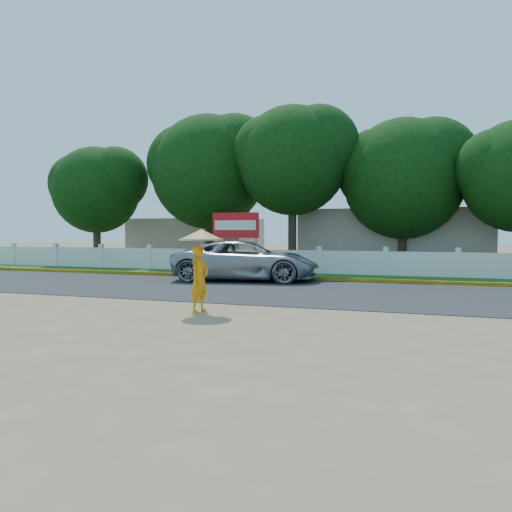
{
  "coord_description": "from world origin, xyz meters",
  "views": [
    {
      "loc": [
        4.64,
        -11.69,
        2.06
      ],
      "look_at": [
        0.0,
        2.0,
        1.3
      ],
      "focal_mm": 35.0,
      "sensor_mm": 36.0,
      "label": 1
    }
  ],
  "objects": [
    {
      "name": "tree_row",
      "position": [
        4.94,
        14.08,
        5.04
      ],
      "size": [
        39.29,
        7.43,
        8.98
      ],
      "color": "#473828",
      "rests_on": "ground"
    },
    {
      "name": "vehicle",
      "position": [
        -2.2,
        7.21,
        0.82
      ],
      "size": [
        6.24,
        3.66,
        1.63
      ],
      "primitive_type": "imported",
      "rotation": [
        0.0,
        0.0,
        1.74
      ],
      "color": "#97999E",
      "rests_on": "ground"
    },
    {
      "name": "monk_with_parasol",
      "position": [
        -0.65,
        -0.42,
        1.35
      ],
      "size": [
        1.14,
        1.14,
        2.08
      ],
      "color": "orange",
      "rests_on": "ground"
    },
    {
      "name": "ground",
      "position": [
        0.0,
        0.0,
        0.0
      ],
      "size": [
        120.0,
        120.0,
        0.0
      ],
      "primitive_type": "plane",
      "color": "#9E8460",
      "rests_on": "ground"
    },
    {
      "name": "billboard",
      "position": [
        -4.61,
        12.3,
        2.14
      ],
      "size": [
        2.5,
        0.13,
        2.95
      ],
      "color": "gray",
      "rests_on": "ground"
    },
    {
      "name": "fence",
      "position": [
        0.0,
        11.2,
        0.55
      ],
      "size": [
        40.0,
        0.1,
        1.1
      ],
      "primitive_type": "cube",
      "color": "silver",
      "rests_on": "ground"
    },
    {
      "name": "building_far",
      "position": [
        -10.0,
        19.0,
        1.4
      ],
      "size": [
        8.0,
        5.0,
        2.8
      ],
      "primitive_type": "cube",
      "color": "#B7AD99",
      "rests_on": "ground"
    },
    {
      "name": "road",
      "position": [
        0.0,
        4.5,
        0.01
      ],
      "size": [
        60.0,
        7.0,
        0.02
      ],
      "primitive_type": "cube",
      "color": "#38383A",
      "rests_on": "ground"
    },
    {
      "name": "curb",
      "position": [
        0.0,
        8.05,
        0.08
      ],
      "size": [
        40.0,
        0.18,
        0.16
      ],
      "primitive_type": "cube",
      "color": "yellow",
      "rests_on": "ground"
    },
    {
      "name": "building_near",
      "position": [
        3.0,
        18.0,
        1.6
      ],
      "size": [
        10.0,
        6.0,
        3.2
      ],
      "primitive_type": "cube",
      "color": "#B7AD99",
      "rests_on": "ground"
    },
    {
      "name": "grass_verge",
      "position": [
        0.0,
        9.75,
        0.01
      ],
      "size": [
        60.0,
        3.5,
        0.03
      ],
      "primitive_type": "cube",
      "color": "#2D601E",
      "rests_on": "ground"
    }
  ]
}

